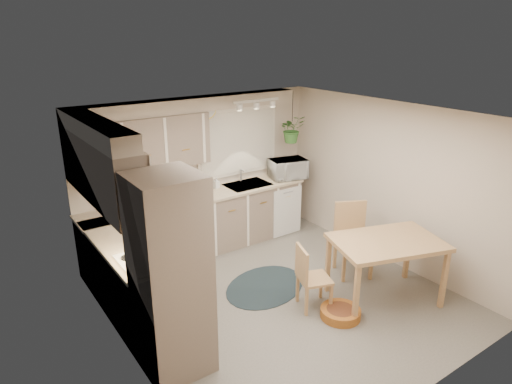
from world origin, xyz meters
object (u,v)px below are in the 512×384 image
dining_table (384,270)px  microwave (288,167)px  chair_back (354,241)px  chair_left (315,277)px  pet_bed (340,313)px  braided_rug (265,286)px

dining_table → microwave: 2.60m
dining_table → chair_back: 0.71m
chair_left → chair_back: size_ratio=0.81×
chair_left → pet_bed: size_ratio=1.70×
dining_table → pet_bed: 0.82m
chair_back → pet_bed: 1.21m
microwave → chair_left: bearing=-107.8°
chair_left → microwave: (1.23, 2.09, 0.72)m
chair_back → braided_rug: (-1.24, 0.42, -0.51)m
chair_back → pet_bed: bearing=63.1°
pet_bed → dining_table: bearing=-1.2°
braided_rug → microwave: size_ratio=2.09×
chair_left → pet_bed: bearing=37.8°
chair_back → microwave: microwave is taller
dining_table → braided_rug: (-1.08, 1.11, -0.42)m
chair_left → braided_rug: size_ratio=0.67×
chair_back → chair_left: bearing=43.2°
dining_table → microwave: bearing=81.3°
braided_rug → pet_bed: (0.34, -1.10, 0.05)m
dining_table → pet_bed: dining_table is taller
braided_rug → dining_table: bearing=-45.9°
chair_left → pet_bed: (0.11, -0.36, -0.36)m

